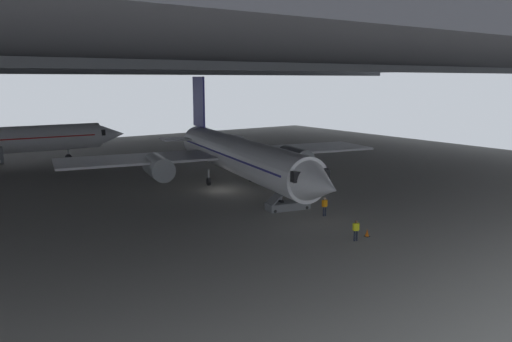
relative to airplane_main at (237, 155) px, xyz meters
name	(u,v)px	position (x,y,z in m)	size (l,w,h in m)	color
ground_plane	(227,190)	(-1.59, -0.42, -3.55)	(110.00, 110.00, 0.00)	gray
hangar_structure	(167,63)	(-1.68, 13.34, 10.11)	(121.00, 99.00, 14.30)	#4C4F54
airplane_main	(237,155)	(0.00, 0.00, 0.00)	(37.61, 38.43, 11.99)	white
boarding_stairs	(288,201)	(-1.42, -10.60, -2.81)	(4.50, 2.23, 4.77)	slate
crew_worker_near_nose	(356,229)	(-3.12, -20.58, -2.67)	(0.52, 0.34, 1.56)	#232838
crew_worker_by_stairs	(325,205)	(-0.33, -14.24, -2.60)	(0.53, 0.31, 1.67)	#232838
traffic_cone_orange	(367,233)	(-1.65, -20.35, -3.26)	(0.36, 0.36, 0.60)	black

